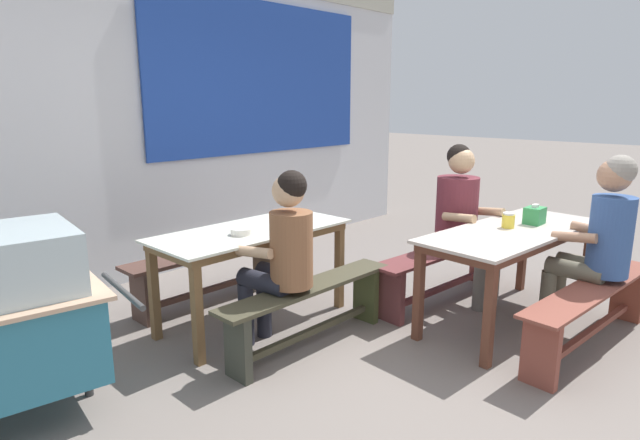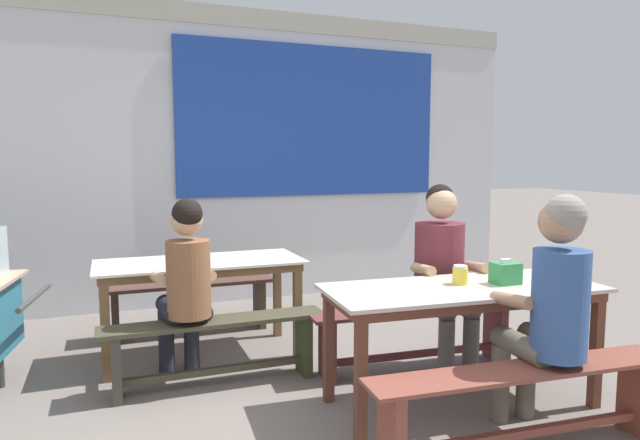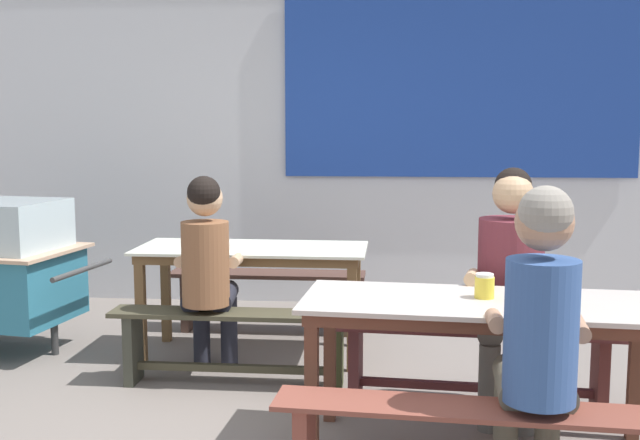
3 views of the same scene
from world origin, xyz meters
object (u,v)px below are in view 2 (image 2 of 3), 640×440
dining_table_near (462,298)px  person_near_front (550,302)px  person_right_near_table (442,265)px  condiment_jar (460,275)px  dining_table_far (200,271)px  soup_bowl (180,261)px  person_left_back_turned (186,280)px  tissue_box (505,273)px  bench_near_front (524,398)px  bench_far_front (216,342)px  bench_far_back (190,298)px  bench_near_back (416,328)px

dining_table_near → person_near_front: 0.59m
person_right_near_table → condiment_jar: person_right_near_table is taller
person_near_front → person_right_near_table: size_ratio=1.00×
dining_table_far → soup_bowl: (-0.16, -0.07, 0.11)m
dining_table_near → person_left_back_turned: bearing=149.0°
person_right_near_table → condiment_jar: bearing=-112.2°
tissue_box → soup_bowl: (-1.80, 1.43, -0.04)m
soup_bowl → person_right_near_table: bearing=-25.8°
person_right_near_table → soup_bowl: bearing=154.2°
person_near_front → tissue_box: 0.53m
bench_near_front → person_right_near_table: 1.28m
dining_table_far → condiment_jar: 1.97m
bench_far_front → bench_far_back: bearing=89.2°
dining_table_far → bench_far_back: (0.01, 0.62, -0.36)m
person_right_near_table → soup_bowl: size_ratio=8.50×
bench_near_back → person_right_near_table: bearing=-22.8°
bench_far_back → person_near_front: bearing=-60.4°
person_near_front → person_left_back_turned: 2.25m
condiment_jar → bench_near_back: bearing=86.5°
bench_far_back → bench_near_front: (1.30, -2.69, -0.01)m
dining_table_far → condiment_jar: (1.37, -1.41, 0.14)m
soup_bowl → bench_far_front: bearing=-74.5°
bench_near_back → person_right_near_table: (0.17, -0.07, 0.47)m
dining_table_near → condiment_jar: bearing=72.1°
bench_far_back → person_left_back_turned: size_ratio=1.16×
bench_near_back → soup_bowl: (-1.56, 0.77, 0.48)m
bench_far_front → bench_near_front: bearing=-48.0°
bench_far_front → person_near_front: bearing=-42.7°
person_left_back_turned → tissue_box: person_left_back_turned is taller
dining_table_far → person_right_near_table: bearing=-30.1°
bench_near_front → person_near_front: 0.52m
bench_near_front → person_left_back_turned: (-1.49, 1.54, 0.43)m
bench_far_back → condiment_jar: size_ratio=12.49×
bench_far_back → person_right_near_table: bearing=-44.4°
dining_table_near → bench_far_front: 1.64m
person_left_back_turned → person_near_front: bearing=-41.3°
dining_table_near → tissue_box: size_ratio=10.97×
person_near_front → tissue_box: (0.13, 0.51, 0.05)m
person_left_back_turned → soup_bowl: size_ratio=8.05×
bench_far_back → soup_bowl: size_ratio=9.37×
person_near_front → dining_table_far: bearing=126.7°
bench_far_back → soup_bowl: 0.85m
bench_near_front → person_right_near_table: person_right_near_table is taller
bench_far_front → person_left_back_turned: bearing=154.5°
bench_near_back → bench_near_front: same height
bench_near_back → bench_far_front: bearing=171.0°
bench_near_front → tissue_box: size_ratio=10.91×
bench_far_front → tissue_box: size_ratio=9.43×
dining_table_far → person_left_back_turned: (-0.18, -0.54, 0.06)m
person_near_front → dining_table_near: bearing=105.2°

